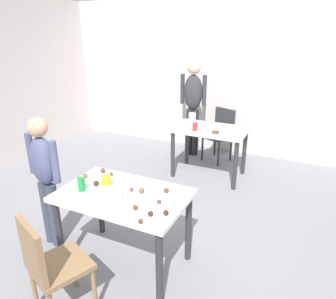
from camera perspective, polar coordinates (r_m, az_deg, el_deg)
The scene contains 31 objects.
ground_plane at distance 3.32m, azimuth -4.27°, elevation -18.35°, with size 6.40×6.40×0.00m, color gray.
wall_back at distance 5.62m, azimuth 11.95°, elevation 12.44°, with size 6.40×0.10×2.60m, color silver.
dining_table_near at distance 2.87m, azimuth -8.08°, elevation -9.78°, with size 1.14×0.73×0.75m.
dining_table_far at distance 4.65m, azimuth 7.58°, elevation 2.44°, with size 1.06×0.67×0.75m.
chair_near_table at distance 2.60m, azimuth -20.71°, elevation -18.71°, with size 0.52×0.52×0.87m.
chair_far_table at distance 5.33m, azimuth 9.49°, elevation 3.25°, with size 0.52×0.52×0.87m.
person_girl_near at distance 3.27m, azimuth -21.43°, elevation -4.03°, with size 0.46×0.26×1.35m.
person_adult_far at distance 5.36m, azimuth 4.56°, elevation 8.96°, with size 0.45×0.22×1.62m.
mixing_bowl at distance 2.75m, azimuth -10.54°, elevation -8.05°, with size 0.21×0.21×0.07m, color white.
soda_can at distance 2.91m, azimuth -15.43°, elevation -6.11°, with size 0.07×0.07×0.12m, color #198438.
fork_near at distance 2.81m, azimuth -14.95°, elevation -8.41°, with size 0.17×0.02×0.01m, color silver.
cup_near_0 at distance 2.93m, azimuth -11.09°, elevation -5.70°, with size 0.08×0.08×0.11m, color yellow.
cake_ball_0 at distance 2.56m, azimuth -5.97°, elevation -10.42°, with size 0.04×0.04×0.04m, color brown.
cake_ball_1 at distance 3.15m, azimuth -14.83°, elevation -4.65°, with size 0.05×0.05×0.05m, color brown.
cake_ball_2 at distance 2.83m, azimuth -6.65°, elevation -7.21°, with size 0.04×0.04×0.04m, color brown.
cake_ball_3 at distance 3.22m, azimuth -11.74°, elevation -3.77°, with size 0.05×0.05×0.05m, color brown.
cake_ball_4 at distance 3.15m, azimuth -10.28°, elevation -4.40°, with size 0.04×0.04×0.04m, color brown.
cake_ball_5 at distance 2.48m, azimuth -0.38°, elevation -11.40°, with size 0.04×0.04×0.04m, color #3D2319.
cake_ball_6 at distance 2.47m, azimuth -3.20°, elevation -11.54°, with size 0.04×0.04×0.04m, color #3D2319.
cake_ball_7 at distance 2.98m, azimuth -12.90°, elevation -6.01°, with size 0.05×0.05×0.05m, color #3D2319.
cake_ball_8 at distance 2.79m, azimuth -0.28°, elevation -7.42°, with size 0.05×0.05×0.05m, color brown.
cake_ball_9 at distance 2.79m, azimuth -4.81°, elevation -7.42°, with size 0.05×0.05×0.05m, color brown.
cake_ball_10 at distance 2.40m, azimuth -4.99°, elevation -12.81°, with size 0.04×0.04×0.04m, color brown.
cake_ball_11 at distance 2.63m, azimuth -1.62°, elevation -9.43°, with size 0.04×0.04×0.04m, color brown.
pitcher_far at distance 4.57m, azimuth 4.40°, elevation 5.26°, with size 0.10×0.10×0.22m, color white.
cup_far_0 at distance 4.46m, azimuth 4.90°, elevation 4.12°, with size 0.07×0.07×0.11m, color red.
cup_far_1 at distance 4.66m, azimuth 3.01°, elevation 4.82°, with size 0.09×0.09×0.10m, color white.
cup_far_2 at distance 4.79m, azimuth 4.25°, elevation 5.30°, with size 0.08×0.08×0.11m, color red.
donut_far_0 at distance 4.49m, azimuth 6.90°, elevation 3.60°, with size 0.11×0.11×0.03m, color pink.
donut_far_1 at distance 4.88m, azimuth 3.67°, elevation 5.18°, with size 0.12×0.12×0.03m, color gold.
donut_far_2 at distance 4.40m, azimuth 8.62°, elevation 3.13°, with size 0.11×0.11×0.03m, color brown.
Camera 1 is at (1.30, -2.21, 2.11)m, focal length 33.61 mm.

